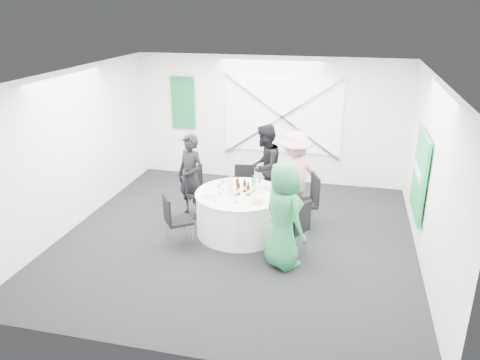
% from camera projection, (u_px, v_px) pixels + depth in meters
% --- Properties ---
extents(floor, '(6.00, 6.00, 0.00)m').
position_uv_depth(floor, '(237.00, 237.00, 8.18)').
color(floor, black).
rests_on(floor, ground).
extents(ceiling, '(6.00, 6.00, 0.00)m').
position_uv_depth(ceiling, '(237.00, 75.00, 7.19)').
color(ceiling, silver).
rests_on(ceiling, wall_back).
extents(wall_back, '(6.00, 0.00, 6.00)m').
position_uv_depth(wall_back, '(269.00, 120.00, 10.41)').
color(wall_back, white).
rests_on(wall_back, floor).
extents(wall_front, '(6.00, 0.00, 6.00)m').
position_uv_depth(wall_front, '(170.00, 249.00, 4.95)').
color(wall_front, white).
rests_on(wall_front, floor).
extents(wall_left, '(0.00, 6.00, 6.00)m').
position_uv_depth(wall_left, '(74.00, 149.00, 8.33)').
color(wall_left, white).
rests_on(wall_left, floor).
extents(wall_right, '(0.00, 6.00, 6.00)m').
position_uv_depth(wall_right, '(431.00, 176.00, 7.03)').
color(wall_right, white).
rests_on(wall_right, floor).
extents(window_panel, '(2.60, 0.03, 1.60)m').
position_uv_depth(window_panel, '(282.00, 117.00, 10.27)').
color(window_panel, silver).
rests_on(window_panel, wall_back).
extents(window_brace_a, '(2.63, 0.05, 1.84)m').
position_uv_depth(window_brace_a, '(282.00, 117.00, 10.24)').
color(window_brace_a, silver).
rests_on(window_brace_a, window_panel).
extents(window_brace_b, '(2.63, 0.05, 1.84)m').
position_uv_depth(window_brace_b, '(282.00, 117.00, 10.24)').
color(window_brace_b, silver).
rests_on(window_brace_b, window_panel).
extents(green_banner, '(0.55, 0.04, 1.20)m').
position_uv_depth(green_banner, '(183.00, 103.00, 10.69)').
color(green_banner, '#136132').
rests_on(green_banner, wall_back).
extents(green_sign, '(0.05, 1.20, 1.40)m').
position_uv_depth(green_sign, '(420.00, 175.00, 7.66)').
color(green_sign, '#1B9444').
rests_on(green_sign, wall_right).
extents(banquet_table, '(1.56, 1.56, 0.76)m').
position_uv_depth(banquet_table, '(240.00, 213.00, 8.23)').
color(banquet_table, silver).
rests_on(banquet_table, floor).
extents(chair_back, '(0.46, 0.47, 0.89)m').
position_uv_depth(chair_back, '(244.00, 185.00, 9.12)').
color(chair_back, black).
rests_on(chair_back, floor).
extents(chair_back_left, '(0.60, 0.60, 0.97)m').
position_uv_depth(chair_back_left, '(199.00, 188.00, 8.81)').
color(chair_back_left, black).
rests_on(chair_back_left, floor).
extents(chair_back_right, '(0.61, 0.60, 1.02)m').
position_uv_depth(chair_back_right, '(308.00, 198.00, 8.29)').
color(chair_back_right, black).
rests_on(chair_back_right, floor).
extents(chair_front_right, '(0.60, 0.59, 0.96)m').
position_uv_depth(chair_front_right, '(296.00, 224.00, 7.39)').
color(chair_front_right, black).
rests_on(chair_front_right, floor).
extents(chair_front_left, '(0.57, 0.57, 0.89)m').
position_uv_depth(chair_front_left, '(174.00, 217.00, 7.74)').
color(chair_front_left, black).
rests_on(chair_front_left, floor).
extents(person_man_back_left, '(0.69, 0.59, 1.61)m').
position_uv_depth(person_man_back_left, '(191.00, 177.00, 8.73)').
color(person_man_back_left, black).
rests_on(person_man_back_left, floor).
extents(person_man_back, '(0.58, 0.89, 1.69)m').
position_uv_depth(person_man_back, '(265.00, 167.00, 9.12)').
color(person_man_back, black).
rests_on(person_man_back, floor).
extents(person_woman_pink, '(1.17, 1.12, 1.72)m').
position_uv_depth(person_woman_pink, '(294.00, 177.00, 8.55)').
color(person_woman_pink, pink).
rests_on(person_woman_pink, floor).
extents(person_woman_green, '(0.96, 0.96, 1.68)m').
position_uv_depth(person_woman_green, '(284.00, 215.00, 7.05)').
color(person_woman_green, '#217A42').
rests_on(person_woman_green, floor).
extents(plate_back, '(0.26, 0.26, 0.01)m').
position_uv_depth(plate_back, '(250.00, 181.00, 8.61)').
color(plate_back, white).
rests_on(plate_back, banquet_table).
extents(plate_back_left, '(0.29, 0.29, 0.01)m').
position_uv_depth(plate_back_left, '(221.00, 183.00, 8.51)').
color(plate_back_left, white).
rests_on(plate_back_left, banquet_table).
extents(plate_back_right, '(0.27, 0.27, 0.04)m').
position_uv_depth(plate_back_right, '(268.00, 188.00, 8.27)').
color(plate_back_right, white).
rests_on(plate_back_right, banquet_table).
extents(plate_front_right, '(0.29, 0.29, 0.04)m').
position_uv_depth(plate_front_right, '(257.00, 202.00, 7.67)').
color(plate_front_right, white).
rests_on(plate_front_right, banquet_table).
extents(plate_front_left, '(0.25, 0.25, 0.01)m').
position_uv_depth(plate_front_left, '(207.00, 196.00, 7.92)').
color(plate_front_left, white).
rests_on(plate_front_left, banquet_table).
extents(napkin, '(0.21, 0.21, 0.05)m').
position_uv_depth(napkin, '(209.00, 195.00, 7.90)').
color(napkin, silver).
rests_on(napkin, plate_front_left).
extents(beer_bottle_a, '(0.06, 0.06, 0.27)m').
position_uv_depth(beer_bottle_a, '(237.00, 185.00, 8.16)').
color(beer_bottle_a, '#361609').
rests_on(beer_bottle_a, banquet_table).
extents(beer_bottle_b, '(0.06, 0.06, 0.25)m').
position_uv_depth(beer_bottle_b, '(245.00, 187.00, 8.11)').
color(beer_bottle_b, '#361609').
rests_on(beer_bottle_b, banquet_table).
extents(beer_bottle_c, '(0.06, 0.06, 0.24)m').
position_uv_depth(beer_bottle_c, '(248.00, 190.00, 7.97)').
color(beer_bottle_c, '#361609').
rests_on(beer_bottle_c, banquet_table).
extents(beer_bottle_d, '(0.06, 0.06, 0.27)m').
position_uv_depth(beer_bottle_d, '(238.00, 189.00, 7.98)').
color(beer_bottle_d, '#361609').
rests_on(beer_bottle_d, banquet_table).
extents(green_water_bottle, '(0.08, 0.08, 0.30)m').
position_uv_depth(green_water_bottle, '(254.00, 185.00, 8.12)').
color(green_water_bottle, green).
rests_on(green_water_bottle, banquet_table).
extents(clear_water_bottle, '(0.08, 0.08, 0.28)m').
position_uv_depth(clear_water_bottle, '(231.00, 186.00, 8.09)').
color(clear_water_bottle, white).
rests_on(clear_water_bottle, banquet_table).
extents(wine_glass_a, '(0.07, 0.07, 0.17)m').
position_uv_depth(wine_glass_a, '(252.00, 193.00, 7.76)').
color(wine_glass_a, white).
rests_on(wine_glass_a, banquet_table).
extents(wine_glass_b, '(0.07, 0.07, 0.17)m').
position_uv_depth(wine_glass_b, '(236.00, 195.00, 7.68)').
color(wine_glass_b, white).
rests_on(wine_glass_b, banquet_table).
extents(wine_glass_c, '(0.07, 0.07, 0.17)m').
position_uv_depth(wine_glass_c, '(219.00, 187.00, 8.03)').
color(wine_glass_c, white).
rests_on(wine_glass_c, banquet_table).
extents(wine_glass_d, '(0.07, 0.07, 0.17)m').
position_uv_depth(wine_glass_d, '(259.00, 182.00, 8.24)').
color(wine_glass_d, white).
rests_on(wine_glass_d, banquet_table).
extents(wine_glass_e, '(0.07, 0.07, 0.17)m').
position_uv_depth(wine_glass_e, '(223.00, 183.00, 8.19)').
color(wine_glass_e, white).
rests_on(wine_glass_e, banquet_table).
extents(fork_a, '(0.08, 0.14, 0.01)m').
position_uv_depth(fork_a, '(223.00, 183.00, 8.54)').
color(fork_a, silver).
rests_on(fork_a, banquet_table).
extents(knife_a, '(0.08, 0.14, 0.01)m').
position_uv_depth(knife_a, '(210.00, 188.00, 8.29)').
color(knife_a, silver).
rests_on(knife_a, banquet_table).
extents(fork_b, '(0.10, 0.13, 0.01)m').
position_uv_depth(fork_b, '(207.00, 194.00, 8.02)').
color(fork_b, silver).
rests_on(fork_b, banquet_table).
extents(knife_b, '(0.11, 0.12, 0.01)m').
position_uv_depth(knife_b, '(215.00, 202.00, 7.71)').
color(knife_b, silver).
rests_on(knife_b, banquet_table).
extents(fork_c, '(0.11, 0.13, 0.01)m').
position_uv_depth(fork_c, '(253.00, 205.00, 7.59)').
color(fork_c, silver).
rests_on(fork_c, banquet_table).
extents(knife_c, '(0.11, 0.13, 0.01)m').
position_uv_depth(knife_c, '(268.00, 200.00, 7.78)').
color(knife_c, silver).
rests_on(knife_c, banquet_table).
extents(fork_d, '(0.15, 0.02, 0.01)m').
position_uv_depth(fork_d, '(255.00, 182.00, 8.56)').
color(fork_d, silver).
rests_on(fork_d, banquet_table).
extents(knife_d, '(0.15, 0.03, 0.01)m').
position_uv_depth(knife_d, '(241.00, 181.00, 8.63)').
color(knife_d, silver).
rests_on(knife_d, banquet_table).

